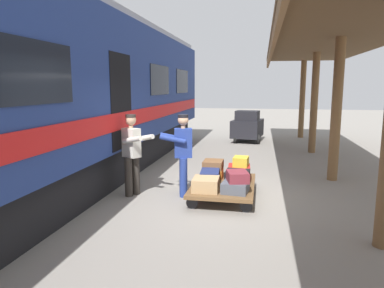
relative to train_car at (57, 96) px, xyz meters
name	(u,v)px	position (x,y,z in m)	size (l,w,h in m)	color
ground_plane	(222,197)	(-3.65, 0.00, -2.06)	(60.00, 60.00, 0.00)	gray
platform_canopy	(360,29)	(-6.10, 0.00, 1.23)	(3.20, 19.45, 3.56)	brown
train_car	(57,96)	(0.00, 0.00, 0.00)	(3.02, 16.65, 4.00)	navy
luggage_cart	(223,186)	(-3.69, 0.05, -1.81)	(1.25, 1.96, 0.30)	brown
suitcase_black_hardshell	(237,178)	(-3.97, 0.05, -1.62)	(0.48, 0.51, 0.28)	black
suitcase_navy_fabric	(210,177)	(-3.41, 0.05, -1.63)	(0.38, 0.59, 0.26)	navy
suitcase_red_plastic	(239,172)	(-3.97, -0.48, -1.63)	(0.47, 0.56, 0.27)	#AD231E
suitcase_slate_roller	(235,187)	(-3.97, 0.59, -1.66)	(0.47, 0.51, 0.20)	#4C515B
suitcase_tan_vintage	(206,184)	(-3.41, 0.59, -1.64)	(0.49, 0.55, 0.24)	tan
suitcase_orange_carryall	(213,173)	(-3.41, -0.48, -1.68)	(0.41, 0.55, 0.18)	#CC6B23
suitcase_burgundy_valise	(237,176)	(-4.00, 0.55, -1.47)	(0.37, 0.46, 0.19)	maroon
suitcase_brown_leather	(213,165)	(-3.40, -0.48, -1.49)	(0.42, 0.49, 0.19)	brown
suitcase_yellow_case	(241,161)	(-4.00, -0.46, -1.40)	(0.31, 0.38, 0.20)	gold
porter_in_overalls	(182,152)	(-2.83, 0.07, -1.14)	(0.72, 0.54, 1.70)	navy
porter_by_door	(132,152)	(-1.80, 0.26, -1.14)	(0.74, 0.62, 1.70)	#332D28
baggage_tug	(247,127)	(-3.85, -7.63, -1.43)	(1.34, 1.84, 1.30)	black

